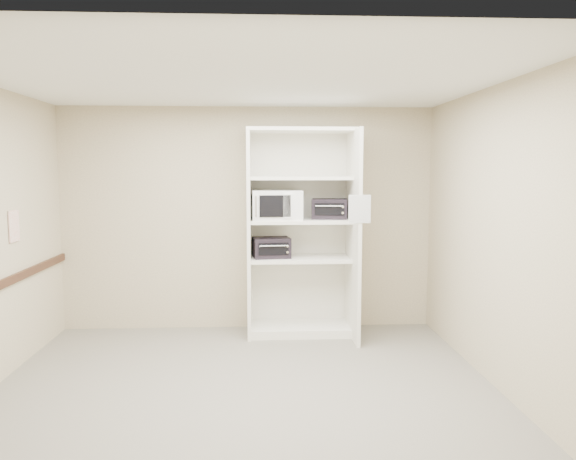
{
  "coord_description": "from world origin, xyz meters",
  "views": [
    {
      "loc": [
        0.14,
        -4.84,
        1.94
      ],
      "look_at": [
        0.46,
        1.3,
        1.28
      ],
      "focal_mm": 35.0,
      "sensor_mm": 36.0,
      "label": 1
    }
  ],
  "objects_px": {
    "microwave": "(277,205)",
    "toaster_oven_upper": "(329,209)",
    "toaster_oven_lower": "(271,247)",
    "shelving_unit": "(304,239)"
  },
  "relations": [
    {
      "from": "shelving_unit",
      "to": "microwave",
      "type": "distance_m",
      "value": 0.52
    },
    {
      "from": "microwave",
      "to": "toaster_oven_upper",
      "type": "relative_size",
      "value": 1.39
    },
    {
      "from": "shelving_unit",
      "to": "microwave",
      "type": "xyz_separation_m",
      "value": [
        -0.32,
        -0.05,
        0.41
      ]
    },
    {
      "from": "microwave",
      "to": "toaster_oven_lower",
      "type": "bearing_deg",
      "value": 147.07
    },
    {
      "from": "shelving_unit",
      "to": "toaster_oven_lower",
      "type": "relative_size",
      "value": 5.73
    },
    {
      "from": "shelving_unit",
      "to": "toaster_oven_upper",
      "type": "xyz_separation_m",
      "value": [
        0.3,
        0.03,
        0.36
      ]
    },
    {
      "from": "shelving_unit",
      "to": "microwave",
      "type": "relative_size",
      "value": 4.26
    },
    {
      "from": "microwave",
      "to": "toaster_oven_lower",
      "type": "distance_m",
      "value": 0.51
    },
    {
      "from": "toaster_oven_upper",
      "to": "toaster_oven_lower",
      "type": "bearing_deg",
      "value": -168.84
    },
    {
      "from": "shelving_unit",
      "to": "toaster_oven_upper",
      "type": "distance_m",
      "value": 0.47
    }
  ]
}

